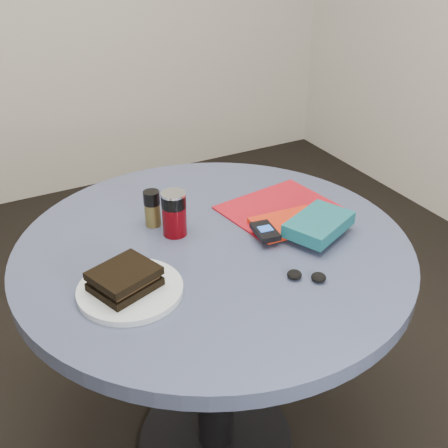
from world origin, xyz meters
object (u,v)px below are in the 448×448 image
sandwich (125,279)px  pepper_grinder (152,208)px  plate (130,290)px  mp3_player (265,231)px  table (214,296)px  red_book (288,224)px  magazine (278,208)px  novel (319,224)px  soda_can (174,214)px  headphones (306,276)px

sandwich → pepper_grinder: size_ratio=1.64×
plate → mp3_player: mp3_player is taller
table → mp3_player: 0.23m
plate → pepper_grinder: 0.30m
table → red_book: size_ratio=5.52×
pepper_grinder → mp3_player: (0.22, -0.21, -0.02)m
magazine → pepper_grinder: bearing=158.6°
plate → table: bearing=20.0°
table → mp3_player: bearing=-21.1°
plate → novel: (0.51, -0.00, 0.03)m
plate → soda_can: bearing=44.2°
magazine → novel: size_ratio=1.68×
sandwich → magazine: 0.53m
sandwich → pepper_grinder: bearing=56.4°
sandwich → novel: sandwich is taller
plate → novel: novel is taller
pepper_grinder → mp3_player: 0.30m
magazine → red_book: 0.11m
magazine → mp3_player: mp3_player is taller
mp3_player → soda_can: bearing=143.6°
novel → sandwich: bearing=155.7°
pepper_grinder → table: bearing=-58.5°
table → pepper_grinder: pepper_grinder is taller
novel → headphones: 0.20m
soda_can → red_book: size_ratio=0.66×
red_book → sandwich: bearing=-167.5°
magazine → sandwich: bearing=-169.7°
magazine → table: bearing=-170.0°
pepper_grinder → magazine: size_ratio=0.33×
magazine → novel: 0.18m
table → sandwich: bearing=-161.4°
magazine → novel: (0.01, -0.17, 0.03)m
plate → pepper_grinder: size_ratio=2.36×
sandwich → red_book: 0.48m
red_book → headphones: size_ratio=1.98×
soda_can → mp3_player: bearing=-36.4°
magazine → novel: novel is taller
plate → soda_can: soda_can is taller
plate → pepper_grinder: bearing=58.3°
sandwich → soda_can: (0.20, 0.18, 0.02)m
soda_can → magazine: size_ratio=0.40×
plate → sandwich: (-0.01, 0.00, 0.03)m
magazine → plate: bearing=-169.0°
sandwich → novel: bearing=-0.8°
novel → mp3_player: bearing=135.9°
magazine → headphones: size_ratio=3.25×
table → magazine: size_ratio=3.36×
pepper_grinder → red_book: (0.31, -0.18, -0.04)m
plate → magazine: plate is taller
headphones → red_book: bearing=66.7°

